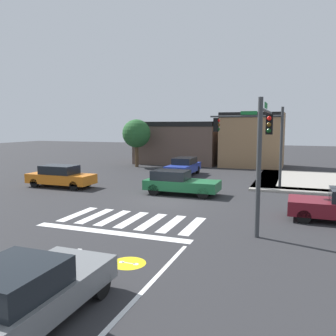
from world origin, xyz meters
name	(u,v)px	position (x,y,z in m)	size (l,w,h in m)	color
ground_plane	(167,200)	(0.00, 0.00, 0.00)	(120.00, 120.00, 0.00)	#2B2B2D
crosswalk_near	(132,220)	(0.00, -4.50, 0.00)	(6.17, 2.80, 0.01)	silver
lane_markings	(53,292)	(1.16, -11.43, 0.00)	(6.80, 18.75, 0.01)	white
bike_detector_marking	(129,263)	(2.13, -9.07, 0.00)	(1.07, 1.07, 0.01)	yellow
curb_corner_northeast	(320,182)	(8.49, 9.42, 0.07)	(10.00, 10.60, 0.15)	#9E998E
storefront_row	(208,141)	(-2.31, 18.84, 2.50)	(15.55, 6.21, 5.48)	brown
traffic_signal_northeast	(251,134)	(3.91, 5.78, 3.66)	(4.85, 0.32, 5.41)	#383A3D
traffic_signal_southeast	(264,139)	(5.54, -3.08, 3.65)	(0.32, 5.08, 5.24)	#383A3D
car_green	(179,182)	(0.13, 1.78, 0.74)	(4.51, 1.87, 1.46)	#1E6638
car_orange	(61,176)	(-8.31, 1.42, 0.75)	(4.69, 1.76, 1.49)	orange
car_blue	(184,166)	(-2.11, 9.73, 0.77)	(1.81, 4.77, 1.49)	#23389E
car_gray	(26,293)	(1.62, -12.84, 0.72)	(1.90, 4.27, 1.44)	slate
roadside_tree	(136,134)	(-8.50, 14.00, 3.37)	(2.86, 2.86, 4.83)	#4C3823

